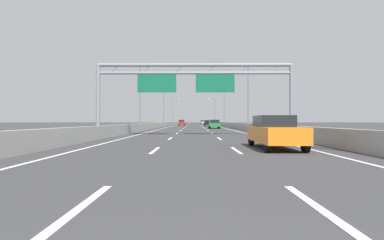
# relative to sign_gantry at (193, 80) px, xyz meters

# --- Properties ---
(ground_plane) EXTENTS (260.00, 260.00, 0.00)m
(ground_plane) POSITION_rel_sign_gantry_xyz_m (0.17, 74.23, -4.85)
(ground_plane) COLOR #38383A
(lane_dash_left_0) EXTENTS (0.16, 3.00, 0.01)m
(lane_dash_left_0) POSITION_rel_sign_gantry_xyz_m (-1.63, -22.27, -4.84)
(lane_dash_left_0) COLOR white
(lane_dash_left_0) RESTS_ON ground_plane
(lane_dash_left_1) EXTENTS (0.16, 3.00, 0.01)m
(lane_dash_left_1) POSITION_rel_sign_gantry_xyz_m (-1.63, -13.27, -4.84)
(lane_dash_left_1) COLOR white
(lane_dash_left_1) RESTS_ON ground_plane
(lane_dash_left_2) EXTENTS (0.16, 3.00, 0.01)m
(lane_dash_left_2) POSITION_rel_sign_gantry_xyz_m (-1.63, -4.27, -4.84)
(lane_dash_left_2) COLOR white
(lane_dash_left_2) RESTS_ON ground_plane
(lane_dash_left_3) EXTENTS (0.16, 3.00, 0.01)m
(lane_dash_left_3) POSITION_rel_sign_gantry_xyz_m (-1.63, 4.73, -4.84)
(lane_dash_left_3) COLOR white
(lane_dash_left_3) RESTS_ON ground_plane
(lane_dash_left_4) EXTENTS (0.16, 3.00, 0.01)m
(lane_dash_left_4) POSITION_rel_sign_gantry_xyz_m (-1.63, 13.73, -4.84)
(lane_dash_left_4) COLOR white
(lane_dash_left_4) RESTS_ON ground_plane
(lane_dash_left_5) EXTENTS (0.16, 3.00, 0.01)m
(lane_dash_left_5) POSITION_rel_sign_gantry_xyz_m (-1.63, 22.73, -4.84)
(lane_dash_left_5) COLOR white
(lane_dash_left_5) RESTS_ON ground_plane
(lane_dash_left_6) EXTENTS (0.16, 3.00, 0.01)m
(lane_dash_left_6) POSITION_rel_sign_gantry_xyz_m (-1.63, 31.73, -4.84)
(lane_dash_left_6) COLOR white
(lane_dash_left_6) RESTS_ON ground_plane
(lane_dash_left_7) EXTENTS (0.16, 3.00, 0.01)m
(lane_dash_left_7) POSITION_rel_sign_gantry_xyz_m (-1.63, 40.73, -4.84)
(lane_dash_left_7) COLOR white
(lane_dash_left_7) RESTS_ON ground_plane
(lane_dash_left_8) EXTENTS (0.16, 3.00, 0.01)m
(lane_dash_left_8) POSITION_rel_sign_gantry_xyz_m (-1.63, 49.73, -4.84)
(lane_dash_left_8) COLOR white
(lane_dash_left_8) RESTS_ON ground_plane
(lane_dash_left_9) EXTENTS (0.16, 3.00, 0.01)m
(lane_dash_left_9) POSITION_rel_sign_gantry_xyz_m (-1.63, 58.73, -4.84)
(lane_dash_left_9) COLOR white
(lane_dash_left_9) RESTS_ON ground_plane
(lane_dash_left_10) EXTENTS (0.16, 3.00, 0.01)m
(lane_dash_left_10) POSITION_rel_sign_gantry_xyz_m (-1.63, 67.73, -4.84)
(lane_dash_left_10) COLOR white
(lane_dash_left_10) RESTS_ON ground_plane
(lane_dash_left_11) EXTENTS (0.16, 3.00, 0.01)m
(lane_dash_left_11) POSITION_rel_sign_gantry_xyz_m (-1.63, 76.73, -4.84)
(lane_dash_left_11) COLOR white
(lane_dash_left_11) RESTS_ON ground_plane
(lane_dash_left_12) EXTENTS (0.16, 3.00, 0.01)m
(lane_dash_left_12) POSITION_rel_sign_gantry_xyz_m (-1.63, 85.73, -4.84)
(lane_dash_left_12) COLOR white
(lane_dash_left_12) RESTS_ON ground_plane
(lane_dash_left_13) EXTENTS (0.16, 3.00, 0.01)m
(lane_dash_left_13) POSITION_rel_sign_gantry_xyz_m (-1.63, 94.73, -4.84)
(lane_dash_left_13) COLOR white
(lane_dash_left_13) RESTS_ON ground_plane
(lane_dash_left_14) EXTENTS (0.16, 3.00, 0.01)m
(lane_dash_left_14) POSITION_rel_sign_gantry_xyz_m (-1.63, 103.73, -4.84)
(lane_dash_left_14) COLOR white
(lane_dash_left_14) RESTS_ON ground_plane
(lane_dash_left_15) EXTENTS (0.16, 3.00, 0.01)m
(lane_dash_left_15) POSITION_rel_sign_gantry_xyz_m (-1.63, 112.73, -4.84)
(lane_dash_left_15) COLOR white
(lane_dash_left_15) RESTS_ON ground_plane
(lane_dash_left_16) EXTENTS (0.16, 3.00, 0.01)m
(lane_dash_left_16) POSITION_rel_sign_gantry_xyz_m (-1.63, 121.73, -4.84)
(lane_dash_left_16) COLOR white
(lane_dash_left_16) RESTS_ON ground_plane
(lane_dash_left_17) EXTENTS (0.16, 3.00, 0.01)m
(lane_dash_left_17) POSITION_rel_sign_gantry_xyz_m (-1.63, 130.73, -4.84)
(lane_dash_left_17) COLOR white
(lane_dash_left_17) RESTS_ON ground_plane
(lane_dash_right_0) EXTENTS (0.16, 3.00, 0.01)m
(lane_dash_right_0) POSITION_rel_sign_gantry_xyz_m (1.97, -22.27, -4.84)
(lane_dash_right_0) COLOR white
(lane_dash_right_0) RESTS_ON ground_plane
(lane_dash_right_1) EXTENTS (0.16, 3.00, 0.01)m
(lane_dash_right_1) POSITION_rel_sign_gantry_xyz_m (1.97, -13.27, -4.84)
(lane_dash_right_1) COLOR white
(lane_dash_right_1) RESTS_ON ground_plane
(lane_dash_right_2) EXTENTS (0.16, 3.00, 0.01)m
(lane_dash_right_2) POSITION_rel_sign_gantry_xyz_m (1.97, -4.27, -4.84)
(lane_dash_right_2) COLOR white
(lane_dash_right_2) RESTS_ON ground_plane
(lane_dash_right_3) EXTENTS (0.16, 3.00, 0.01)m
(lane_dash_right_3) POSITION_rel_sign_gantry_xyz_m (1.97, 4.73, -4.84)
(lane_dash_right_3) COLOR white
(lane_dash_right_3) RESTS_ON ground_plane
(lane_dash_right_4) EXTENTS (0.16, 3.00, 0.01)m
(lane_dash_right_4) POSITION_rel_sign_gantry_xyz_m (1.97, 13.73, -4.84)
(lane_dash_right_4) COLOR white
(lane_dash_right_4) RESTS_ON ground_plane
(lane_dash_right_5) EXTENTS (0.16, 3.00, 0.01)m
(lane_dash_right_5) POSITION_rel_sign_gantry_xyz_m (1.97, 22.73, -4.84)
(lane_dash_right_5) COLOR white
(lane_dash_right_5) RESTS_ON ground_plane
(lane_dash_right_6) EXTENTS (0.16, 3.00, 0.01)m
(lane_dash_right_6) POSITION_rel_sign_gantry_xyz_m (1.97, 31.73, -4.84)
(lane_dash_right_6) COLOR white
(lane_dash_right_6) RESTS_ON ground_plane
(lane_dash_right_7) EXTENTS (0.16, 3.00, 0.01)m
(lane_dash_right_7) POSITION_rel_sign_gantry_xyz_m (1.97, 40.73, -4.84)
(lane_dash_right_7) COLOR white
(lane_dash_right_7) RESTS_ON ground_plane
(lane_dash_right_8) EXTENTS (0.16, 3.00, 0.01)m
(lane_dash_right_8) POSITION_rel_sign_gantry_xyz_m (1.97, 49.73, -4.84)
(lane_dash_right_8) COLOR white
(lane_dash_right_8) RESTS_ON ground_plane
(lane_dash_right_9) EXTENTS (0.16, 3.00, 0.01)m
(lane_dash_right_9) POSITION_rel_sign_gantry_xyz_m (1.97, 58.73, -4.84)
(lane_dash_right_9) COLOR white
(lane_dash_right_9) RESTS_ON ground_plane
(lane_dash_right_10) EXTENTS (0.16, 3.00, 0.01)m
(lane_dash_right_10) POSITION_rel_sign_gantry_xyz_m (1.97, 67.73, -4.84)
(lane_dash_right_10) COLOR white
(lane_dash_right_10) RESTS_ON ground_plane
(lane_dash_right_11) EXTENTS (0.16, 3.00, 0.01)m
(lane_dash_right_11) POSITION_rel_sign_gantry_xyz_m (1.97, 76.73, -4.84)
(lane_dash_right_11) COLOR white
(lane_dash_right_11) RESTS_ON ground_plane
(lane_dash_right_12) EXTENTS (0.16, 3.00, 0.01)m
(lane_dash_right_12) POSITION_rel_sign_gantry_xyz_m (1.97, 85.73, -4.84)
(lane_dash_right_12) COLOR white
(lane_dash_right_12) RESTS_ON ground_plane
(lane_dash_right_13) EXTENTS (0.16, 3.00, 0.01)m
(lane_dash_right_13) POSITION_rel_sign_gantry_xyz_m (1.97, 94.73, -4.84)
(lane_dash_right_13) COLOR white
(lane_dash_right_13) RESTS_ON ground_plane
(lane_dash_right_14) EXTENTS (0.16, 3.00, 0.01)m
(lane_dash_right_14) POSITION_rel_sign_gantry_xyz_m (1.97, 103.73, -4.84)
(lane_dash_right_14) COLOR white
(lane_dash_right_14) RESTS_ON ground_plane
(lane_dash_right_15) EXTENTS (0.16, 3.00, 0.01)m
(lane_dash_right_15) POSITION_rel_sign_gantry_xyz_m (1.97, 112.73, -4.84)
(lane_dash_right_15) COLOR white
(lane_dash_right_15) RESTS_ON ground_plane
(lane_dash_right_16) EXTENTS (0.16, 3.00, 0.01)m
(lane_dash_right_16) POSITION_rel_sign_gantry_xyz_m (1.97, 121.73, -4.84)
(lane_dash_right_16) COLOR white
(lane_dash_right_16) RESTS_ON ground_plane
(lane_dash_right_17) EXTENTS (0.16, 3.00, 0.01)m
(lane_dash_right_17) POSITION_rel_sign_gantry_xyz_m (1.97, 130.73, -4.84)
(lane_dash_right_17) COLOR white
(lane_dash_right_17) RESTS_ON ground_plane
(edge_line_left) EXTENTS (0.16, 176.00, 0.01)m
(edge_line_left) POSITION_rel_sign_gantry_xyz_m (-5.08, 62.23, -4.84)
(edge_line_left) COLOR white
(edge_line_left) RESTS_ON ground_plane
(edge_line_right) EXTENTS (0.16, 176.00, 0.01)m
(edge_line_right) POSITION_rel_sign_gantry_xyz_m (5.42, 62.23, -4.84)
(edge_line_right) COLOR white
(edge_line_right) RESTS_ON ground_plane
(barrier_left) EXTENTS (0.45, 220.00, 0.95)m
(barrier_left) POSITION_rel_sign_gantry_xyz_m (-6.73, 84.23, -4.37)
(barrier_left) COLOR #9E9E99
(barrier_left) RESTS_ON ground_plane
(barrier_right) EXTENTS (0.45, 220.00, 0.95)m
(barrier_right) POSITION_rel_sign_gantry_xyz_m (7.07, 84.23, -4.37)
(barrier_right) COLOR #9E9E99
(barrier_right) RESTS_ON ground_plane
(sign_gantry) EXTENTS (17.31, 0.36, 6.36)m
(sign_gantry) POSITION_rel_sign_gantry_xyz_m (0.00, 0.00, 0.00)
(sign_gantry) COLOR gray
(sign_gantry) RESTS_ON ground_plane
(streetlamp_left_mid) EXTENTS (2.58, 0.28, 9.50)m
(streetlamp_left_mid) POSITION_rel_sign_gantry_xyz_m (-7.30, 16.83, 0.55)
(streetlamp_left_mid) COLOR slate
(streetlamp_left_mid) RESTS_ON ground_plane
(streetlamp_right_mid) EXTENTS (2.58, 0.28, 9.50)m
(streetlamp_right_mid) POSITION_rel_sign_gantry_xyz_m (7.64, 16.83, 0.55)
(streetlamp_right_mid) COLOR slate
(streetlamp_right_mid) RESTS_ON ground_plane
(streetlamp_left_far) EXTENTS (2.58, 0.28, 9.50)m
(streetlamp_left_far) POSITION_rel_sign_gantry_xyz_m (-7.30, 51.21, 0.55)
(streetlamp_left_far) COLOR slate
(streetlamp_left_far) RESTS_ON ground_plane
(streetlamp_right_far) EXTENTS (2.58, 0.28, 9.50)m
(streetlamp_right_far) POSITION_rel_sign_gantry_xyz_m (7.64, 51.21, 0.55)
(streetlamp_right_far) COLOR slate
(streetlamp_right_far) RESTS_ON ground_plane
(streetlamp_left_distant) EXTENTS (2.58, 0.28, 9.50)m
(streetlamp_left_distant) POSITION_rel_sign_gantry_xyz_m (-7.30, 85.60, 0.55)
(streetlamp_left_distant) COLOR slate
(streetlamp_left_distant) RESTS_ON ground_plane
(streetlamp_right_distant) EXTENTS (2.58, 0.28, 9.50)m
(streetlamp_right_distant) POSITION_rel_sign_gantry_xyz_m (7.64, 85.60, 0.55)
(streetlamp_right_distant) COLOR slate
(streetlamp_right_distant) RESTS_ON ground_plane
(silver_car) EXTENTS (1.76, 4.11, 1.38)m
(silver_car) POSITION_rel_sign_gantry_xyz_m (3.60, 87.73, -4.13)
(silver_car) COLOR #A8ADB2
(silver_car) RESTS_ON ground_plane
(black_car) EXTENTS (1.84, 4.26, 1.46)m
(black_car) POSITION_rel_sign_gantry_xyz_m (3.66, 49.44, -4.11)
(black_car) COLOR black
(black_car) RESTS_ON ground_plane
(blue_car) EXTENTS (1.70, 4.36, 1.45)m
(blue_car) POSITION_rel_sign_gantry_xyz_m (3.67, 100.29, -4.10)
(blue_car) COLOR #2347AD
(blue_car) RESTS_ON ground_plane
(green_car) EXTENTS (1.75, 4.68, 1.47)m
(green_car) POSITION_rel_sign_gantry_xyz_m (3.54, 24.62, -4.10)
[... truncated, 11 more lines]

